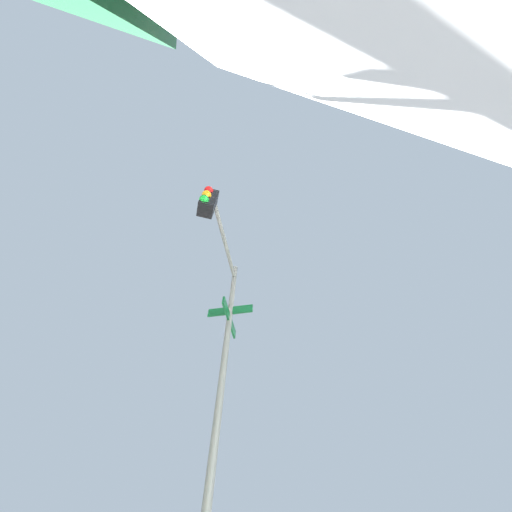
% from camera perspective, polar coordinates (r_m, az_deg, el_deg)
% --- Properties ---
extents(traffic_signal_near, '(1.52, 2.78, 6.43)m').
position_cam_1_polar(traffic_signal_near, '(4.52, -9.24, -7.67)').
color(traffic_signal_near, slate).
rests_on(traffic_signal_near, ground_plane).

